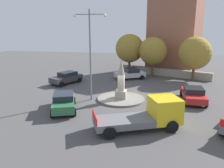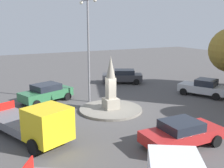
{
  "view_description": "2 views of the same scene",
  "coord_description": "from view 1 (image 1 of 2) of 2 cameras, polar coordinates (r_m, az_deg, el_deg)",
  "views": [
    {
      "loc": [
        -3.07,
        21.05,
        6.98
      ],
      "look_at": [
        0.91,
        -0.04,
        1.54
      ],
      "focal_mm": 36.33,
      "sensor_mm": 36.0,
      "label": 1
    },
    {
      "loc": [
        -17.02,
        8.35,
        6.42
      ],
      "look_at": [
        0.44,
        -0.32,
        1.91
      ],
      "focal_mm": 42.96,
      "sensor_mm": 36.0,
      "label": 2
    }
  ],
  "objects": [
    {
      "name": "monument",
      "position": [
        21.9,
        2.32,
        0.5
      ],
      "size": [
        1.02,
        1.02,
        3.9
      ],
      "color": "#9E9687",
      "rests_on": "traffic_island"
    },
    {
      "name": "car_dark_grey_far_side",
      "position": [
        29.07,
        -11.35,
        1.61
      ],
      "size": [
        3.39,
        4.49,
        1.47
      ],
      "color": "#38383D",
      "rests_on": "ground"
    },
    {
      "name": "ground_plane",
      "position": [
        22.39,
        2.28,
        -3.95
      ],
      "size": [
        80.0,
        80.0,
        0.0
      ],
      "primitive_type": "plane",
      "color": "#4F4C4C"
    },
    {
      "name": "tree_far_corner",
      "position": [
        31.55,
        20.14,
        7.29
      ],
      "size": [
        4.23,
        4.23,
        5.77
      ],
      "color": "brown",
      "rests_on": "ground"
    },
    {
      "name": "stone_boundary_wall",
      "position": [
        34.01,
        12.8,
        2.93
      ],
      "size": [
        12.9,
        5.21,
        1.05
      ],
      "primitive_type": "cube",
      "rotation": [
        0.0,
        0.0,
        5.94
      ],
      "color": "#9E9687",
      "rests_on": "ground"
    },
    {
      "name": "traffic_island",
      "position": [
        22.36,
        2.28,
        -3.74
      ],
      "size": [
        4.64,
        4.64,
        0.18
      ],
      "primitive_type": "cylinder",
      "color": "gray",
      "rests_on": "ground"
    },
    {
      "name": "car_silver_passing",
      "position": [
        31.13,
        4.62,
        2.65
      ],
      "size": [
        4.44,
        3.49,
        1.51
      ],
      "color": "#B7BABF",
      "rests_on": "ground"
    },
    {
      "name": "streetlamp",
      "position": [
        21.43,
        -5.52,
        9.08
      ],
      "size": [
        3.11,
        0.28,
        8.52
      ],
      "color": "slate",
      "rests_on": "ground"
    },
    {
      "name": "tree_near_wall",
      "position": [
        34.5,
        4.45,
        8.94
      ],
      "size": [
        4.25,
        4.25,
        5.96
      ],
      "color": "brown",
      "rests_on": "ground"
    },
    {
      "name": "corner_building",
      "position": [
        38.17,
        15.57,
        11.61
      ],
      "size": [
        8.98,
        8.87,
        11.15
      ],
      "primitive_type": "cube",
      "rotation": [
        0.0,
        0.0,
        5.94
      ],
      "color": "#935B47",
      "rests_on": "ground"
    },
    {
      "name": "truck_yellow_parked_right",
      "position": [
        16.19,
        9.27,
        -7.58
      ],
      "size": [
        6.31,
        4.19,
        2.17
      ],
      "color": "yellow",
      "rests_on": "ground"
    },
    {
      "name": "tree_mid_cluster",
      "position": [
        33.07,
        10.25,
        8.15
      ],
      "size": [
        3.97,
        3.97,
        5.6
      ],
      "color": "brown",
      "rests_on": "ground"
    },
    {
      "name": "car_red_near_island",
      "position": [
        23.04,
        19.78,
        -2.39
      ],
      "size": [
        2.08,
        4.42,
        1.39
      ],
      "color": "#B22323",
      "rests_on": "ground"
    },
    {
      "name": "car_green_parked_left",
      "position": [
        19.85,
        -12.06,
        -4.3
      ],
      "size": [
        3.18,
        4.61,
        1.5
      ],
      "color": "#2D6B42",
      "rests_on": "ground"
    }
  ]
}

